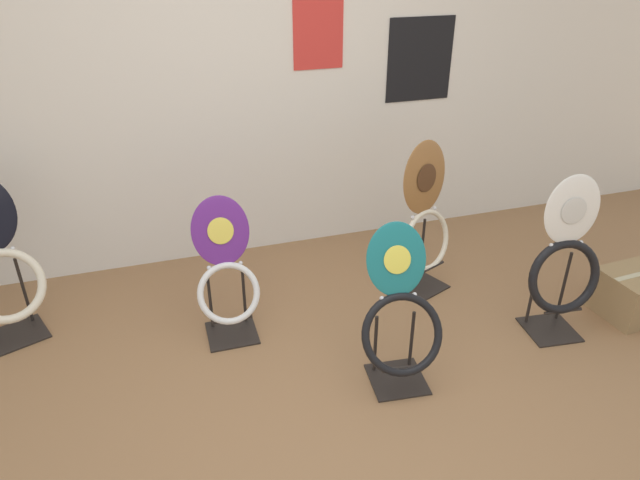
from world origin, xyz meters
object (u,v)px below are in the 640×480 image
(toilet_seat_display_white_plain, at_px, (565,265))
(toilet_seat_display_purple_note, at_px, (227,278))
(toilet_seat_display_woodgrain, at_px, (425,217))
(storage_box, at_px, (639,292))
(toilet_seat_display_teal_sax, at_px, (400,320))

(toilet_seat_display_white_plain, relative_size, toilet_seat_display_purple_note, 1.20)
(toilet_seat_display_purple_note, relative_size, toilet_seat_display_woodgrain, 0.81)
(toilet_seat_display_woodgrain, xyz_separation_m, storage_box, (1.12, -0.67, -0.36))
(toilet_seat_display_woodgrain, relative_size, storage_box, 2.04)
(toilet_seat_display_white_plain, xyz_separation_m, storage_box, (0.61, 0.00, -0.31))
(toilet_seat_display_teal_sax, xyz_separation_m, storage_box, (1.63, 0.09, -0.23))
(toilet_seat_display_purple_note, bearing_deg, toilet_seat_display_teal_sax, -41.11)
(toilet_seat_display_purple_note, xyz_separation_m, toilet_seat_display_teal_sax, (0.75, -0.65, 0.01))
(toilet_seat_display_teal_sax, relative_size, storage_box, 1.72)
(toilet_seat_display_purple_note, bearing_deg, toilet_seat_display_woodgrain, 4.98)
(toilet_seat_display_teal_sax, bearing_deg, toilet_seat_display_white_plain, 5.04)
(toilet_seat_display_purple_note, xyz_separation_m, toilet_seat_display_woodgrain, (1.26, 0.11, 0.14))
(toilet_seat_display_white_plain, bearing_deg, toilet_seat_display_teal_sax, -174.96)
(toilet_seat_display_white_plain, distance_m, storage_box, 0.69)
(toilet_seat_display_white_plain, relative_size, toilet_seat_display_teal_sax, 1.16)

